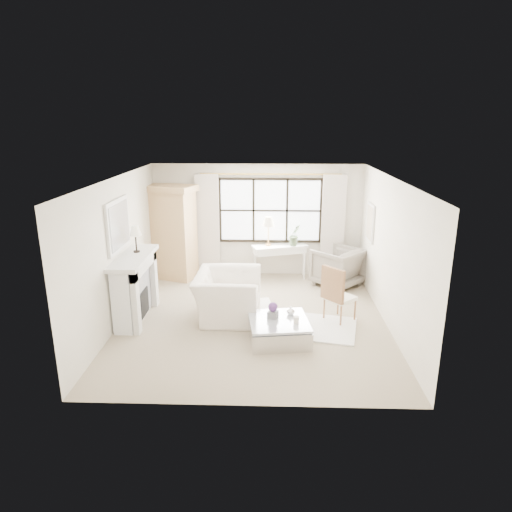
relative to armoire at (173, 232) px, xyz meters
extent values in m
plane|color=tan|center=(2.01, -2.39, -1.14)|extent=(5.50, 5.50, 0.00)
plane|color=white|center=(2.01, -2.39, 1.56)|extent=(5.50, 5.50, 0.00)
plane|color=beige|center=(2.01, 0.36, 0.21)|extent=(5.00, 0.00, 5.00)
plane|color=silver|center=(2.01, -5.14, 0.21)|extent=(5.00, 0.00, 5.00)
plane|color=beige|center=(-0.49, -2.39, 0.21)|extent=(0.00, 5.50, 5.50)
plane|color=white|center=(4.51, -2.39, 0.21)|extent=(0.00, 5.50, 5.50)
cube|color=white|center=(2.31, 0.34, 0.46)|extent=(2.40, 0.02, 1.50)
cylinder|color=gold|center=(2.31, 0.28, 1.33)|extent=(3.30, 0.04, 0.04)
cube|color=beige|center=(0.81, 0.26, 0.10)|extent=(0.55, 0.10, 2.47)
cube|color=beige|center=(3.81, 0.26, 0.10)|extent=(0.55, 0.10, 2.47)
cube|color=silver|center=(-0.28, -2.39, -0.55)|extent=(0.34, 1.50, 1.18)
cube|color=silver|center=(-0.11, -2.39, -0.61)|extent=(0.03, 1.22, 0.97)
cube|color=black|center=(-0.10, -2.39, -0.82)|extent=(0.06, 0.52, 0.50)
cube|color=silver|center=(-0.24, -2.39, 0.08)|extent=(0.58, 1.66, 0.08)
cube|color=silver|center=(-0.46, -2.39, 0.70)|extent=(0.05, 1.15, 0.95)
cube|color=silver|center=(-0.43, -2.39, 0.70)|extent=(0.02, 1.00, 0.80)
cube|color=white|center=(4.48, -0.69, 0.41)|extent=(0.04, 0.62, 0.82)
cube|color=beige|center=(4.46, -0.69, 0.41)|extent=(0.01, 0.52, 0.72)
cylinder|color=black|center=(-0.23, -2.15, 0.14)|extent=(0.12, 0.12, 0.03)
cylinder|color=black|center=(-0.23, -2.15, 0.30)|extent=(0.03, 0.03, 0.30)
cone|color=beige|center=(-0.23, -2.15, 0.54)|extent=(0.22, 0.22, 0.18)
cube|color=tan|center=(0.00, 0.00, -0.09)|extent=(1.14, 0.89, 2.10)
cube|color=tan|center=(0.00, 0.00, 1.03)|extent=(1.29, 1.02, 0.14)
cube|color=white|center=(2.54, 0.12, -0.46)|extent=(1.31, 0.77, 0.14)
cube|color=white|center=(2.54, 0.12, -0.37)|extent=(1.38, 0.83, 0.06)
cylinder|color=#BB8541|center=(2.27, 0.11, -0.32)|extent=(0.14, 0.14, 0.03)
cylinder|color=#BB8541|center=(2.27, 0.11, -0.08)|extent=(0.02, 0.02, 0.46)
cone|color=#F6E8C9|center=(2.27, 0.11, 0.24)|extent=(0.28, 0.28, 0.22)
imported|color=#506845|center=(2.89, 0.11, -0.08)|extent=(0.36, 0.33, 0.52)
cylinder|color=silver|center=(1.67, -1.46, -1.12)|extent=(0.26, 0.26, 0.03)
cylinder|color=silver|center=(1.67, -1.46, -0.89)|extent=(0.06, 0.06, 0.44)
cylinder|color=silver|center=(1.67, -1.46, -0.65)|extent=(0.40, 0.40, 0.03)
cube|color=white|center=(1.65, -1.96, -1.13)|extent=(1.66, 1.30, 0.03)
cube|color=white|center=(3.12, -2.71, -1.13)|extent=(1.76, 1.46, 0.03)
imported|color=white|center=(1.51, -2.28, -0.70)|extent=(1.24, 1.40, 0.89)
imported|color=gray|center=(3.87, -0.41, -0.70)|extent=(1.35, 1.35, 0.88)
cube|color=white|center=(3.65, -2.36, -0.68)|extent=(0.66, 0.66, 0.07)
cube|color=#A16D43|center=(3.47, -2.51, -0.36)|extent=(0.35, 0.40, 0.60)
cube|color=silver|center=(2.48, -3.22, -0.98)|extent=(1.12, 1.12, 0.32)
cube|color=#B5BAC1|center=(2.48, -3.22, -0.78)|extent=(1.12, 1.12, 0.04)
cube|color=slate|center=(2.38, -3.14, -0.70)|extent=(0.21, 0.21, 0.12)
sphere|color=#552D71|center=(2.38, -3.14, -0.55)|extent=(0.17, 0.17, 0.17)
cylinder|color=white|center=(2.77, -3.33, -0.70)|extent=(0.09, 0.09, 0.12)
imported|color=silver|center=(2.69, -2.99, -0.69)|extent=(0.17, 0.17, 0.15)
camera|label=1|loc=(2.33, -10.42, 2.55)|focal=32.00mm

